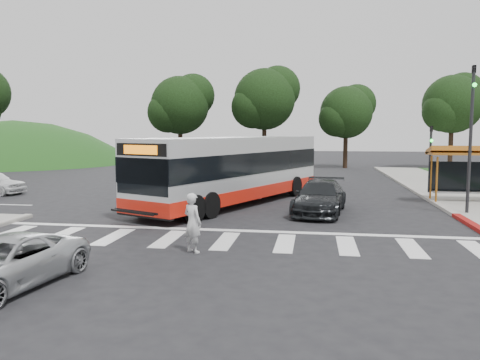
% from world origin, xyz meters
% --- Properties ---
extents(ground, '(140.00, 140.00, 0.00)m').
position_xyz_m(ground, '(0.00, 0.00, 0.00)').
color(ground, black).
rests_on(ground, ground).
extents(sidewalk_east, '(4.00, 40.00, 0.12)m').
position_xyz_m(sidewalk_east, '(11.00, 8.00, 0.06)').
color(sidewalk_east, gray).
rests_on(sidewalk_east, ground).
extents(curb_east, '(0.30, 40.00, 0.15)m').
position_xyz_m(curb_east, '(9.00, 8.00, 0.07)').
color(curb_east, '#9E9991').
rests_on(curb_east, ground).
extents(curb_east_red, '(0.32, 6.00, 0.15)m').
position_xyz_m(curb_east_red, '(9.00, -2.00, 0.08)').
color(curb_east_red, maroon).
rests_on(curb_east_red, ground).
extents(hillside_nw, '(44.00, 44.00, 10.00)m').
position_xyz_m(hillside_nw, '(-32.00, 30.00, 0.00)').
color(hillside_nw, '#194716').
rests_on(hillside_nw, ground).
extents(crosswalk_ladder, '(18.00, 2.60, 0.01)m').
position_xyz_m(crosswalk_ladder, '(0.00, -5.00, 0.01)').
color(crosswalk_ladder, silver).
rests_on(crosswalk_ladder, ground).
extents(bus_shelter, '(4.20, 1.60, 2.86)m').
position_xyz_m(bus_shelter, '(10.80, 5.10, 2.35)').
color(bus_shelter, '#A7601B').
rests_on(bus_shelter, sidewalk_east).
extents(traffic_signal_ne_tall, '(0.18, 0.37, 6.50)m').
position_xyz_m(traffic_signal_ne_tall, '(9.60, 1.49, 3.88)').
color(traffic_signal_ne_tall, black).
rests_on(traffic_signal_ne_tall, ground).
extents(traffic_signal_ne_short, '(0.18, 0.37, 4.00)m').
position_xyz_m(traffic_signal_ne_short, '(9.60, 8.49, 2.48)').
color(traffic_signal_ne_short, black).
rests_on(traffic_signal_ne_short, ground).
extents(tree_ne_a, '(6.16, 5.74, 9.30)m').
position_xyz_m(tree_ne_a, '(16.08, 28.06, 6.39)').
color(tree_ne_a, black).
rests_on(tree_ne_a, parking_lot).
extents(tree_north_a, '(6.60, 6.15, 10.17)m').
position_xyz_m(tree_north_a, '(-1.92, 26.07, 6.92)').
color(tree_north_a, black).
rests_on(tree_north_a, ground).
extents(tree_north_b, '(5.72, 5.33, 8.43)m').
position_xyz_m(tree_north_b, '(6.07, 28.06, 5.66)').
color(tree_north_b, black).
rests_on(tree_north_b, ground).
extents(tree_north_c, '(6.16, 5.74, 9.30)m').
position_xyz_m(tree_north_c, '(-9.92, 24.06, 6.29)').
color(tree_north_c, black).
rests_on(tree_north_c, ground).
extents(transit_bus, '(7.91, 13.15, 3.39)m').
position_xyz_m(transit_bus, '(-1.08, 3.11, 1.70)').
color(transit_bus, '#BBBDC0').
rests_on(transit_bus, ground).
extents(pedestrian, '(0.80, 0.72, 1.83)m').
position_xyz_m(pedestrian, '(-0.71, -6.58, 0.92)').
color(pedestrian, silver).
rests_on(pedestrian, ground).
extents(dark_sedan, '(2.75, 5.30, 1.47)m').
position_xyz_m(dark_sedan, '(3.19, 1.02, 0.73)').
color(dark_sedan, black).
rests_on(dark_sedan, ground).
extents(silver_suv_south, '(2.62, 4.59, 1.21)m').
position_xyz_m(silver_suv_south, '(-4.26, -10.45, 0.60)').
color(silver_suv_south, '#B9BCBF').
rests_on(silver_suv_south, ground).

